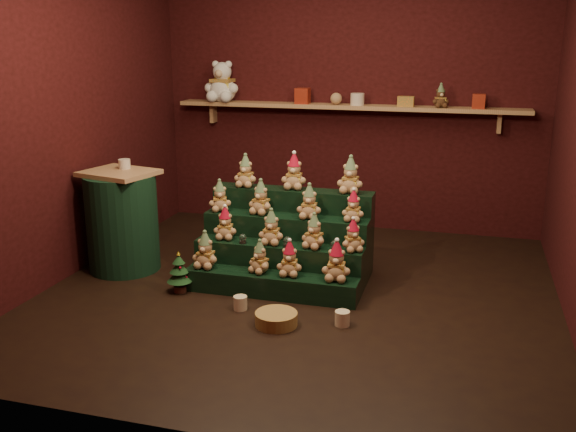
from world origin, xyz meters
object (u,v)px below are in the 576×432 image
(brown_bear, at_px, (441,96))
(mug_left, at_px, (240,303))
(white_bear, at_px, (222,76))
(wicker_basket, at_px, (276,319))
(snow_globe_a, at_px, (243,239))
(riser_tier_front, at_px, (271,285))
(mini_christmas_tree, at_px, (179,272))
(mug_right, at_px, (342,318))
(snow_globe_c, at_px, (335,246))
(snow_globe_b, at_px, (287,242))
(side_table, at_px, (122,221))

(brown_bear, bearing_deg, mug_left, -139.44)
(white_bear, distance_m, brown_bear, 2.28)
(mug_left, xyz_separation_m, wicker_basket, (0.34, -0.19, -0.00))
(snow_globe_a, bearing_deg, riser_tier_front, -29.08)
(white_bear, relative_size, brown_bear, 2.37)
(mini_christmas_tree, bearing_deg, white_bear, 101.16)
(mug_right, bearing_deg, snow_globe_c, 107.81)
(riser_tier_front, distance_m, wicker_basket, 0.55)
(mug_right, height_order, brown_bear, brown_bear)
(snow_globe_b, xyz_separation_m, mini_christmas_tree, (-0.82, -0.29, -0.24))
(mug_right, relative_size, wicker_basket, 0.35)
(snow_globe_b, distance_m, side_table, 1.52)
(side_table, bearing_deg, snow_globe_a, 9.32)
(riser_tier_front, xyz_separation_m, mug_right, (0.65, -0.39, -0.04))
(side_table, distance_m, white_bear, 2.10)
(snow_globe_a, distance_m, side_table, 1.14)
(mini_christmas_tree, relative_size, white_bear, 0.64)
(snow_globe_b, distance_m, mini_christmas_tree, 0.90)
(mug_right, bearing_deg, riser_tier_front, 149.22)
(side_table, distance_m, brown_bear, 3.24)
(wicker_basket, bearing_deg, snow_globe_b, 99.23)
(snow_globe_b, height_order, white_bear, white_bear)
(snow_globe_c, distance_m, white_bear, 2.70)
(side_table, relative_size, white_bear, 1.66)
(mug_left, relative_size, brown_bear, 0.46)
(snow_globe_b, height_order, side_table, side_table)
(mini_christmas_tree, bearing_deg, mug_right, -10.67)
(side_table, bearing_deg, mini_christmas_tree, -14.46)
(mini_christmas_tree, xyz_separation_m, mug_left, (0.59, -0.20, -0.11))
(snow_globe_b, relative_size, side_table, 0.10)
(snow_globe_c, relative_size, side_table, 0.10)
(snow_globe_b, bearing_deg, side_table, 177.11)
(mug_right, relative_size, brown_bear, 0.48)
(snow_globe_b, relative_size, mug_right, 0.81)
(snow_globe_a, height_order, white_bear, white_bear)
(snow_globe_a, relative_size, side_table, 0.09)
(side_table, height_order, mini_christmas_tree, side_table)
(riser_tier_front, distance_m, side_table, 1.49)
(snow_globe_a, bearing_deg, side_table, 176.16)
(wicker_basket, xyz_separation_m, brown_bear, (0.93, 2.48, 1.39))
(mug_right, relative_size, white_bear, 0.20)
(mug_left, bearing_deg, snow_globe_a, 106.93)
(mug_right, bearing_deg, snow_globe_b, 135.71)
(snow_globe_a, height_order, brown_bear, brown_bear)
(snow_globe_a, bearing_deg, mini_christmas_tree, -146.77)
(snow_globe_b, height_order, brown_bear, brown_bear)
(mini_christmas_tree, bearing_deg, snow_globe_b, 19.42)
(side_table, bearing_deg, snow_globe_c, 10.86)
(side_table, bearing_deg, brown_bear, 47.20)
(mini_christmas_tree, distance_m, wicker_basket, 1.01)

